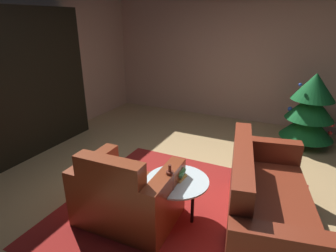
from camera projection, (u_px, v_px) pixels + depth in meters
The scene contains 11 objects.
ground_plane at pixel (194, 191), 3.53m from camera, with size 7.20×7.20×0.00m, color tan.
wall_back at pixel (249, 56), 5.58m from camera, with size 6.12×0.06×2.71m, color tan.
wall_left at pixel (12, 67), 4.26m from camera, with size 0.06×6.10×2.71m, color tan.
area_rug at pixel (180, 212), 3.15m from camera, with size 2.62×2.47×0.01m, color maroon.
bookshelf_unit at pixel (35, 84), 4.40m from camera, with size 0.34×2.09×2.23m.
armchair_red at pixel (127, 195), 2.94m from camera, with size 1.04×0.79×0.86m.
couch_red at pixel (264, 206), 2.74m from camera, with size 1.10×1.86×0.92m.
coffee_table at pixel (177, 184), 2.92m from camera, with size 0.67×0.67×0.47m.
book_stack_on_table at pixel (175, 173), 2.94m from camera, with size 0.23×0.19×0.11m.
bottle_on_table at pixel (170, 180), 2.71m from camera, with size 0.08×0.08×0.27m.
decorated_tree at pixel (310, 109), 4.61m from camera, with size 0.87×0.87×1.25m.
Camera 1 is at (1.00, -2.84, 2.05)m, focal length 29.66 mm.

